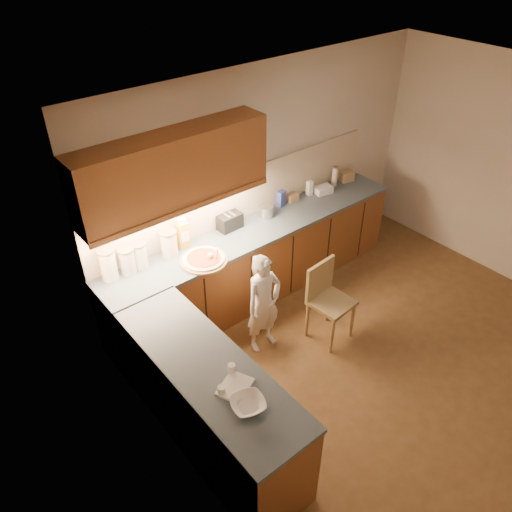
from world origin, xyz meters
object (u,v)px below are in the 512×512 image
child (264,304)px  oil_jug (183,234)px  wooden_chair (327,296)px  pizza_on_board (204,259)px  toaster (230,222)px

child → oil_jug: oil_jug is taller
wooden_chair → child: bearing=151.0°
pizza_on_board → wooden_chair: (0.94, -0.85, -0.43)m
pizza_on_board → child: (0.31, -0.57, -0.38)m
toaster → pizza_on_board: bearing=-152.3°
oil_jug → toaster: bearing=-1.3°
wooden_chair → oil_jug: size_ratio=2.58×
oil_jug → toaster: 0.59m
pizza_on_board → wooden_chair: bearing=-42.2°
oil_jug → toaster: size_ratio=1.25×
wooden_chair → oil_jug: bearing=123.9°
child → oil_jug: bearing=110.4°
child → toaster: bearing=74.2°
child → wooden_chair: (0.63, -0.28, -0.05)m
pizza_on_board → wooden_chair: pizza_on_board is taller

